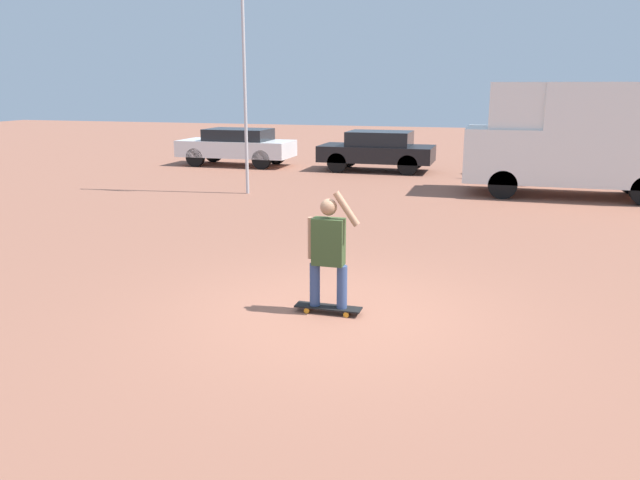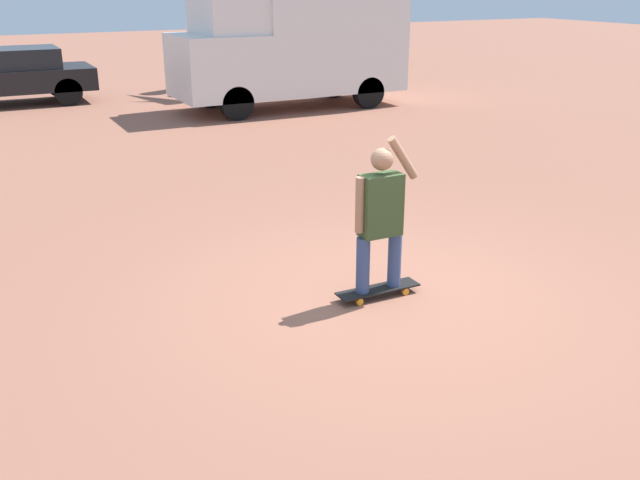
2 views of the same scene
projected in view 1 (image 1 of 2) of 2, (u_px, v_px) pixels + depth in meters
ground_plane at (336, 314)px, 8.46m from camera, size 80.00×80.00×0.00m
skateboard at (328, 308)px, 8.47m from camera, size 0.91×0.23×0.09m
person_skateboarder at (328, 247)px, 8.27m from camera, size 0.71×0.22×1.60m
camper_van at (579, 136)px, 17.08m from camera, size 5.73×2.19×3.11m
parked_car_black at (377, 150)px, 22.46m from camera, size 4.06×1.85×1.43m
parked_car_white at (237, 145)px, 24.04m from camera, size 4.37×1.81×1.41m
flagpole at (247, 34)px, 16.83m from camera, size 1.17×0.12×7.45m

